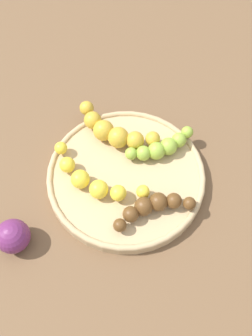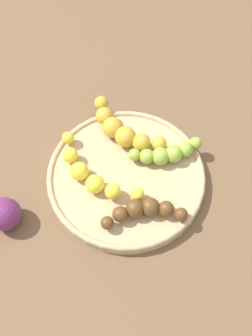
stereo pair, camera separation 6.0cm
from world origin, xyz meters
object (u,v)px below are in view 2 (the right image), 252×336
object	(u,v)px
banana_spotted	(122,129)
plum_purple	(4,214)
fruit_bowl	(126,176)
banana_overripe	(143,211)
banana_yellow	(91,174)
banana_green	(166,153)

from	to	relation	value
banana_spotted	plum_purple	xyz separation A→B (m)	(0.09, 0.22, -0.01)
fruit_bowl	banana_overripe	world-z (taller)	banana_overripe
banana_spotted	banana_yellow	bearing A→B (deg)	11.56
banana_yellow	banana_spotted	xyz separation A→B (m)	(-0.00, -0.10, 0.00)
banana_overripe	banana_spotted	size ratio (longest dim) A/B	0.74
fruit_bowl	banana_green	xyz separation A→B (m)	(-0.05, -0.06, 0.02)
banana_yellow	banana_green	world-z (taller)	same
fruit_bowl	banana_spotted	bearing A→B (deg)	-57.73
banana_yellow	banana_green	size ratio (longest dim) A/B	1.67
banana_overripe	banana_green	size ratio (longest dim) A/B	1.09
banana_yellow	banana_overripe	xyz separation A→B (m)	(-0.10, 0.02, -0.00)
banana_overripe	banana_green	distance (m)	0.11
banana_overripe	banana_yellow	bearing A→B (deg)	44.87
banana_overripe	banana_spotted	world-z (taller)	banana_spotted
fruit_bowl	banana_green	size ratio (longest dim) A/B	2.52
banana_green	banana_spotted	bearing A→B (deg)	-134.11
banana_yellow	fruit_bowl	bearing A→B (deg)	141.35
banana_green	banana_yellow	bearing A→B (deg)	-84.30
banana_spotted	plum_purple	bearing A→B (deg)	-8.55
banana_overripe	fruit_bowl	bearing A→B (deg)	12.60
fruit_bowl	banana_green	world-z (taller)	banana_green
banana_overripe	banana_spotted	xyz separation A→B (m)	(0.10, -0.12, 0.00)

